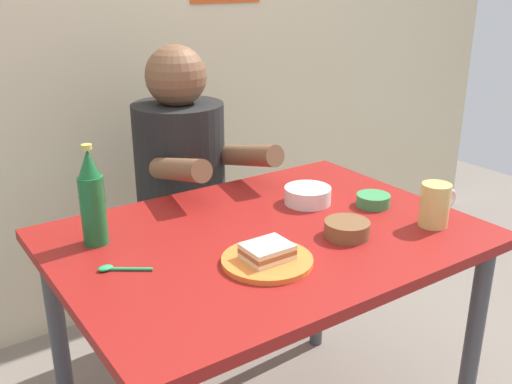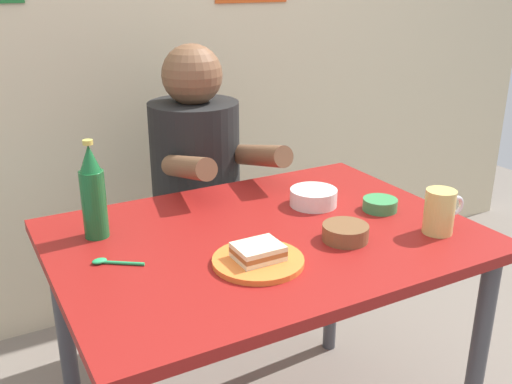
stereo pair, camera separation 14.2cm
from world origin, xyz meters
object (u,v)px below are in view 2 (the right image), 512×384
(person_seated, at_px, (196,159))
(beer_bottle, at_px, (93,194))
(beer_mug, at_px, (440,211))
(stool, at_px, (199,262))
(plate_orange, at_px, (258,261))
(sandwich, at_px, (258,251))
(dining_table, at_px, (265,264))
(condiment_bowl_brown, at_px, (345,232))

(person_seated, bearing_deg, beer_bottle, -137.72)
(person_seated, distance_m, beer_mug, 0.90)
(stool, distance_m, plate_orange, 0.89)
(person_seated, xyz_separation_m, beer_bottle, (-0.47, -0.42, 0.09))
(sandwich, bearing_deg, stool, 77.57)
(beer_mug, bearing_deg, dining_table, 151.72)
(stool, distance_m, beer_bottle, 0.82)
(stool, relative_size, beer_bottle, 1.72)
(stool, relative_size, sandwich, 4.09)
(dining_table, height_order, plate_orange, plate_orange)
(dining_table, bearing_deg, beer_bottle, 153.82)
(condiment_bowl_brown, bearing_deg, dining_table, 139.21)
(condiment_bowl_brown, bearing_deg, sandwich, -178.63)
(beer_mug, height_order, beer_bottle, beer_bottle)
(person_seated, distance_m, condiment_bowl_brown, 0.76)
(sandwich, height_order, condiment_bowl_brown, sandwich)
(dining_table, distance_m, plate_orange, 0.20)
(dining_table, xyz_separation_m, beer_bottle, (-0.40, 0.19, 0.21))
(stool, relative_size, beer_mug, 3.57)
(stool, distance_m, sandwich, 0.90)
(plate_orange, bearing_deg, sandwich, 90.00)
(dining_table, relative_size, stool, 2.44)
(sandwich, distance_m, condiment_bowl_brown, 0.26)
(stool, relative_size, plate_orange, 2.05)
(stool, xyz_separation_m, condiment_bowl_brown, (0.09, -0.77, 0.41))
(sandwich, bearing_deg, beer_bottle, 131.06)
(condiment_bowl_brown, bearing_deg, stool, 96.72)
(beer_mug, bearing_deg, plate_orange, 171.67)
(beer_mug, bearing_deg, sandwich, 171.67)
(person_seated, bearing_deg, plate_orange, -102.60)
(plate_orange, xyz_separation_m, sandwich, (0.00, 0.00, 0.02))
(plate_orange, bearing_deg, dining_table, 54.96)
(dining_table, bearing_deg, sandwich, -125.04)
(beer_bottle, bearing_deg, person_seated, 42.28)
(sandwich, xyz_separation_m, beer_mug, (0.51, -0.07, 0.03))
(stool, bearing_deg, condiment_bowl_brown, -83.28)
(plate_orange, bearing_deg, beer_bottle, 131.06)
(dining_table, height_order, sandwich, sandwich)
(plate_orange, distance_m, beer_mug, 0.52)
(plate_orange, relative_size, beer_mug, 1.75)
(person_seated, relative_size, sandwich, 6.54)
(beer_mug, xyz_separation_m, condiment_bowl_brown, (-0.25, 0.08, -0.04))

